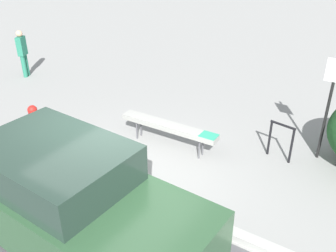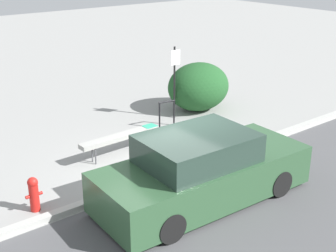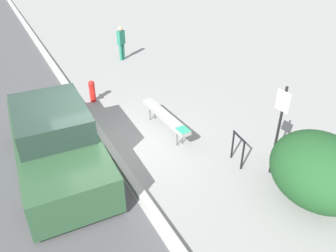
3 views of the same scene
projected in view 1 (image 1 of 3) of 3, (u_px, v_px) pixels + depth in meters
The scene contains 8 objects.
ground_plane at pixel (123, 189), 7.07m from camera, with size 60.00×60.00×0.00m, color gray.
curb at pixel (123, 186), 7.04m from camera, with size 60.00×0.20×0.13m.
bench at pixel (169, 127), 8.20m from camera, with size 2.32×0.36×0.58m.
bike_rack at pixel (281, 138), 7.78m from camera, with size 0.55×0.14×0.83m.
sign_post at pixel (330, 98), 7.39m from camera, with size 0.36×0.08×2.30m.
fire_hydrant at pixel (34, 119), 8.72m from camera, with size 0.36×0.22×0.77m.
pedestrian at pixel (23, 52), 12.00m from camera, with size 0.32×0.39×1.51m.
parked_car_near at pixel (65, 197), 5.79m from camera, with size 4.85×2.03×1.56m.
Camera 1 is at (3.79, -4.29, 4.40)m, focal length 40.00 mm.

